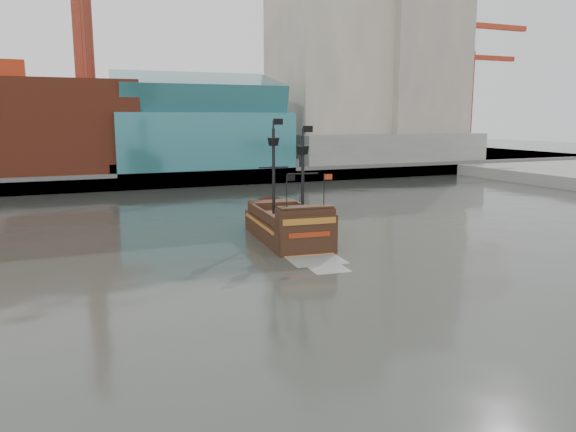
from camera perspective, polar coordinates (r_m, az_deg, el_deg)
name	(u,v)px	position (r m, az deg, el deg)	size (l,w,h in m)	color
ground	(332,316)	(32.79, 4.53, -10.12)	(400.00, 400.00, 0.00)	#292C26
promenade_far	(126,168)	(120.56, -16.10, 4.75)	(220.00, 60.00, 2.00)	slate
seawall	(150,181)	(91.45, -13.83, 3.48)	(220.00, 1.00, 2.60)	#4C4C49
skyline	(153,46)	(114.29, -13.52, 16.43)	(149.00, 45.00, 62.00)	#7F694C
crane_a	(468,84)	(143.66, 17.86, 12.69)	(22.50, 4.00, 32.25)	slate
crane_b	(471,100)	(157.34, 18.09, 11.11)	(19.10, 4.00, 26.25)	slate
pirate_ship	(288,229)	(51.92, -0.03, -1.29)	(6.33, 16.36, 11.95)	black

